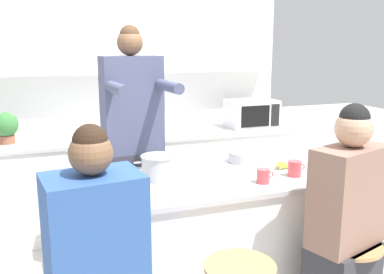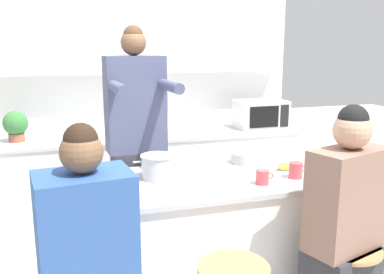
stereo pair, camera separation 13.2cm
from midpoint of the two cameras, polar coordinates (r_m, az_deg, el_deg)
name	(u,v)px [view 1 (the left image)]	position (r m, az deg, el deg)	size (l,w,h in m)	color
wall_back	(129,63)	(4.35, -9.27, 9.66)	(3.25, 0.22, 2.70)	white
back_counter	(139,178)	(4.23, -7.95, -5.49)	(3.02, 0.66, 0.89)	white
kitchen_island	(196,247)	(2.81, -0.84, -14.50)	(1.67, 0.76, 0.92)	black
person_cooking	(134,159)	(3.11, -8.99, -2.90)	(0.44, 0.61, 1.86)	#383842
person_seated_near	(344,245)	(2.53, 18.20, -13.53)	(0.48, 0.37, 1.44)	#333338
cooking_pot	(158,167)	(2.63, -5.97, -4.03)	(0.30, 0.21, 0.15)	#B7BABC
fruit_bowl	(242,157)	(3.01, 5.46, -2.68)	(0.19, 0.19, 0.07)	#B7BABC
coffee_cup_near	(263,176)	(2.58, 8.04, -5.18)	(0.11, 0.08, 0.09)	#DB4C51
coffee_cup_far	(295,169)	(2.74, 12.20, -4.15)	(0.12, 0.09, 0.10)	#DB4C51
banana_bunch	(283,165)	(2.90, 10.73, -3.74)	(0.15, 0.11, 0.05)	yellow
microwave	(251,114)	(4.45, 7.10, 3.12)	(0.50, 0.35, 0.28)	white
potted_plant	(6,127)	(4.02, -24.48, 1.28)	(0.21, 0.21, 0.27)	#93563D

